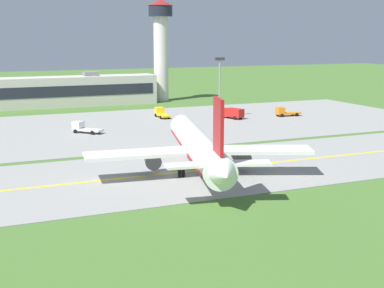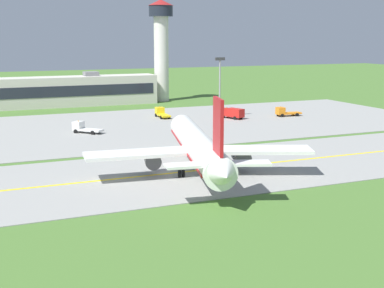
% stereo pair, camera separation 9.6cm
% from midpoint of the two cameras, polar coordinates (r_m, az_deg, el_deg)
% --- Properties ---
extents(ground_plane, '(500.00, 500.00, 0.00)m').
position_cam_midpoint_polar(ground_plane, '(77.44, -3.51, -3.31)').
color(ground_plane, '#47702D').
extents(taxiway_strip, '(240.00, 28.00, 0.10)m').
position_cam_midpoint_polar(taxiway_strip, '(77.43, -3.51, -3.28)').
color(taxiway_strip, gray).
rests_on(taxiway_strip, ground).
extents(apron_pad, '(140.00, 52.00, 0.10)m').
position_cam_midpoint_polar(apron_pad, '(119.55, -5.71, 1.90)').
color(apron_pad, gray).
rests_on(apron_pad, ground).
extents(taxiway_centreline, '(220.00, 0.60, 0.01)m').
position_cam_midpoint_polar(taxiway_centreline, '(77.41, -3.51, -3.24)').
color(taxiway_centreline, yellow).
rests_on(taxiway_centreline, taxiway_strip).
extents(airplane_lead, '(32.04, 39.17, 12.70)m').
position_cam_midpoint_polar(airplane_lead, '(76.82, 0.60, -0.25)').
color(airplane_lead, white).
rests_on(airplane_lead, ground).
extents(service_truck_baggage, '(4.08, 6.34, 2.60)m').
position_cam_midpoint_polar(service_truck_baggage, '(129.82, 4.29, 3.34)').
color(service_truck_baggage, red).
rests_on(service_truck_baggage, ground).
extents(service_truck_fuel, '(5.93, 6.02, 2.59)m').
position_cam_midpoint_polar(service_truck_fuel, '(112.44, -11.50, 1.71)').
color(service_truck_fuel, silver).
rests_on(service_truck_fuel, ground).
extents(service_truck_catering, '(6.52, 2.67, 2.59)m').
position_cam_midpoint_polar(service_truck_catering, '(135.22, 9.78, 3.38)').
color(service_truck_catering, orange).
rests_on(service_truck_catering, ground).
extents(service_truck_pushback, '(2.46, 6.44, 2.59)m').
position_cam_midpoint_polar(service_truck_pushback, '(132.03, -3.32, 3.33)').
color(service_truck_pushback, yellow).
rests_on(service_truck_pushback, ground).
extents(terminal_building, '(62.25, 8.41, 9.59)m').
position_cam_midpoint_polar(terminal_building, '(156.70, -15.12, 5.35)').
color(terminal_building, beige).
rests_on(terminal_building, ground).
extents(control_tower, '(7.60, 7.60, 30.41)m').
position_cam_midpoint_polar(control_tower, '(165.40, -3.35, 10.84)').
color(control_tower, silver).
rests_on(control_tower, ground).
extents(apron_light_mast, '(2.40, 0.50, 14.70)m').
position_cam_midpoint_polar(apron_light_mast, '(128.94, 2.92, 6.79)').
color(apron_light_mast, gray).
rests_on(apron_light_mast, ground).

